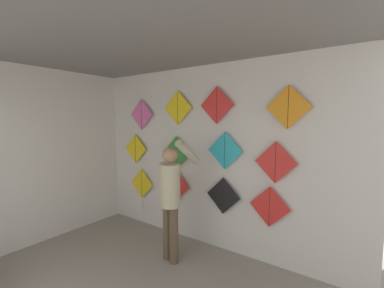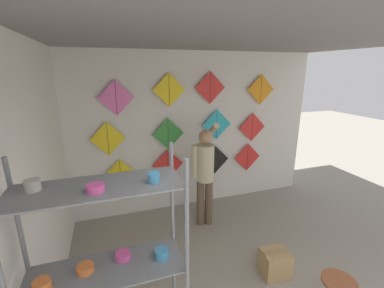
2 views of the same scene
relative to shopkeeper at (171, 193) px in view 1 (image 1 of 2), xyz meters
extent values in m
cube|color=silver|center=(-0.04, 0.74, 0.43)|extent=(4.86, 0.06, 2.80)
cube|color=silver|center=(-2.10, -1.19, 0.43)|extent=(0.06, 4.60, 2.80)
cube|color=gray|center=(-0.04, -1.19, 1.85)|extent=(4.86, 4.60, 0.04)
cylinder|color=brown|center=(-0.07, 0.00, -0.57)|extent=(0.12, 0.12, 0.79)
cylinder|color=brown|center=(0.07, -0.03, -0.57)|extent=(0.12, 0.12, 0.79)
cylinder|color=beige|center=(0.00, -0.01, 0.11)|extent=(0.28, 0.28, 0.59)
sphere|color=tan|center=(0.00, -0.01, 0.54)|extent=(0.21, 0.21, 0.21)
cylinder|color=beige|center=(-0.17, 0.02, 0.15)|extent=(0.10, 0.10, 0.52)
cylinder|color=beige|center=(0.17, 0.17, 0.56)|extent=(0.10, 0.49, 0.38)
cube|color=yellow|center=(-1.27, 0.65, -0.19)|extent=(0.55, 0.01, 0.55)
cylinder|color=black|center=(-1.27, 0.65, -0.19)|extent=(0.01, 0.01, 0.53)
sphere|color=white|center=(-1.27, 0.64, -0.51)|extent=(0.04, 0.04, 0.04)
sphere|color=white|center=(-1.27, 0.64, -0.58)|extent=(0.04, 0.04, 0.04)
sphere|color=white|center=(-1.27, 0.64, -0.65)|extent=(0.04, 0.04, 0.04)
cube|color=red|center=(-0.45, 0.65, -0.10)|extent=(0.55, 0.01, 0.55)
cylinder|color=black|center=(-0.45, 0.65, -0.10)|extent=(0.01, 0.01, 0.53)
sphere|color=white|center=(-0.45, 0.64, -0.42)|extent=(0.04, 0.04, 0.04)
sphere|color=white|center=(-0.45, 0.64, -0.49)|extent=(0.04, 0.04, 0.04)
cube|color=black|center=(0.46, 0.65, -0.11)|extent=(0.55, 0.01, 0.55)
cylinder|color=black|center=(0.46, 0.65, -0.11)|extent=(0.01, 0.01, 0.53)
cube|color=red|center=(1.16, 0.65, -0.14)|extent=(0.55, 0.01, 0.55)
cylinder|color=black|center=(1.16, 0.65, -0.14)|extent=(0.01, 0.01, 0.53)
cube|color=yellow|center=(-1.42, 0.65, 0.46)|extent=(0.55, 0.01, 0.55)
cylinder|color=black|center=(-1.42, 0.65, 0.46)|extent=(0.01, 0.01, 0.53)
cube|color=#338C38|center=(-0.43, 0.65, 0.46)|extent=(0.55, 0.01, 0.55)
cylinder|color=black|center=(-0.43, 0.65, 0.46)|extent=(0.01, 0.01, 0.53)
cube|color=#28B2C6|center=(0.48, 0.65, 0.56)|extent=(0.55, 0.01, 0.55)
cylinder|color=black|center=(0.48, 0.65, 0.56)|extent=(0.01, 0.01, 0.53)
cube|color=red|center=(1.22, 0.65, 0.46)|extent=(0.55, 0.01, 0.55)
cylinder|color=black|center=(1.22, 0.65, 0.46)|extent=(0.01, 0.01, 0.53)
cube|color=pink|center=(-1.24, 0.65, 1.10)|extent=(0.55, 0.01, 0.55)
cylinder|color=black|center=(-1.24, 0.65, 1.10)|extent=(0.01, 0.01, 0.53)
cube|color=yellow|center=(-0.39, 0.65, 1.20)|extent=(0.55, 0.01, 0.55)
cylinder|color=black|center=(-0.39, 0.65, 1.20)|extent=(0.01, 0.01, 0.53)
cube|color=red|center=(0.34, 0.65, 1.22)|extent=(0.55, 0.01, 0.55)
cylinder|color=black|center=(0.34, 0.65, 1.22)|extent=(0.01, 0.01, 0.53)
cube|color=orange|center=(1.35, 0.65, 1.17)|extent=(0.55, 0.01, 0.55)
cylinder|color=black|center=(1.35, 0.65, 1.17)|extent=(0.01, 0.01, 0.53)
camera|label=1|loc=(2.24, -2.63, 1.03)|focal=24.00mm
camera|label=2|loc=(-1.40, -3.53, 1.53)|focal=24.00mm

